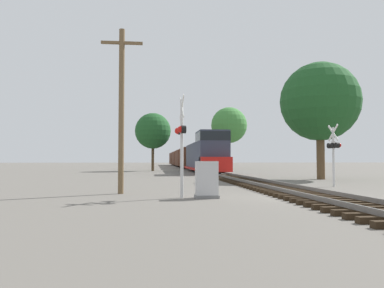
{
  "coord_description": "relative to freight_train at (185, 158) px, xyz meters",
  "views": [
    {
      "loc": [
        -5.88,
        -13.82,
        1.45
      ],
      "look_at": [
        -3.47,
        10.19,
        2.48
      ],
      "focal_mm": 35.0,
      "sensor_mm": 36.0,
      "label": 1
    }
  ],
  "objects": [
    {
      "name": "ground_plane",
      "position": [
        0.0,
        -58.87,
        -1.85
      ],
      "size": [
        400.0,
        400.0,
        0.0
      ],
      "primitive_type": "plane",
      "color": "#666059"
    },
    {
      "name": "rail_track_bed",
      "position": [
        0.0,
        -58.87,
        -1.72
      ],
      "size": [
        2.6,
        160.0,
        0.31
      ],
      "color": "black",
      "rests_on": "ground"
    },
    {
      "name": "freight_train",
      "position": [
        0.0,
        0.0,
        0.0
      ],
      "size": [
        3.03,
        78.95,
        4.42
      ],
      "color": "#33384C",
      "rests_on": "ground"
    },
    {
      "name": "crossing_signal_near",
      "position": [
        -4.86,
        -58.32,
        0.52
      ],
      "size": [
        0.4,
        1.01,
        3.96
      ],
      "rotation": [
        0.0,
        0.0,
        -1.48
      ],
      "color": "silver",
      "rests_on": "ground"
    },
    {
      "name": "crossing_signal_far",
      "position": [
        3.9,
        -53.1,
        0.25
      ],
      "size": [
        0.43,
        1.01,
        3.41
      ],
      "rotation": [
        0.0,
        0.0,
        1.7
      ],
      "color": "silver",
      "rests_on": "ground"
    },
    {
      "name": "relay_cabinet",
      "position": [
        -3.9,
        -58.53,
        -1.16
      ],
      "size": [
        0.91,
        0.58,
        1.4
      ],
      "color": "slate",
      "rests_on": "ground"
    },
    {
      "name": "utility_pole",
      "position": [
        -7.32,
        -56.32,
        1.91
      ],
      "size": [
        1.8,
        0.24,
        7.17
      ],
      "color": "brown",
      "rests_on": "ground"
    },
    {
      "name": "tree_far_right",
      "position": [
        6.57,
        -45.67,
        4.0
      ],
      "size": [
        5.95,
        5.95,
        8.85
      ],
      "color": "brown",
      "rests_on": "ground"
    },
    {
      "name": "tree_mid_background",
      "position": [
        -6.11,
        -22.7,
        3.47
      ],
      "size": [
        4.77,
        4.77,
        7.73
      ],
      "color": "#473521",
      "rests_on": "ground"
    },
    {
      "name": "tree_deep_background",
      "position": [
        6.78,
        -9.93,
        5.54
      ],
      "size": [
        6.13,
        6.13,
        10.48
      ],
      "color": "brown",
      "rests_on": "ground"
    }
  ]
}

